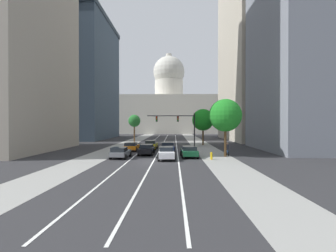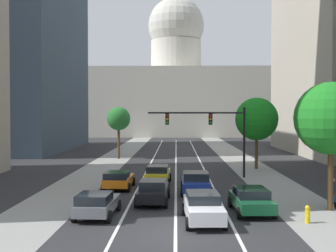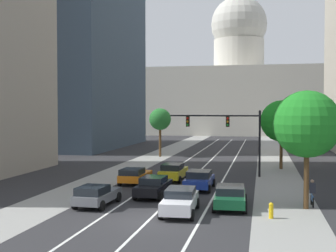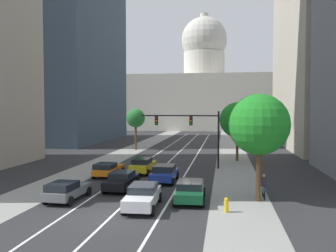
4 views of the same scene
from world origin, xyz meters
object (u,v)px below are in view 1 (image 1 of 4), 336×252
Objects in this scene: car_yellow at (151,145)px; traffic_signal_mast at (179,123)px; car_blue at (168,147)px; fire_hydrant at (211,156)px; car_gray at (120,152)px; car_white at (166,153)px; car_green at (189,151)px; capitol_building at (169,109)px; car_orange at (132,146)px; street_tree_mid_right at (225,115)px; street_tree_mid_left at (134,121)px; street_tree_near_right at (203,120)px; cyclist at (228,149)px; car_black at (147,149)px.

traffic_signal_mast reaches higher than car_yellow.
car_blue reaches higher than fire_hydrant.
fire_hydrant is (10.81, -1.11, -0.26)m from car_gray.
car_gray is at bearing 77.88° from car_white.
car_green is (5.58, -9.92, -0.05)m from car_yellow.
capitol_building reaches higher than car_green.
car_yellow is at bearing 123.26° from fire_hydrant.
car_gray is 1.01× the size of car_blue.
car_yellow is at bearing -49.22° from car_orange.
street_tree_mid_right reaches higher than car_white.
street_tree_mid_left is (-8.37, 23.30, 4.08)m from car_blue.
capitol_building reaches higher than street_tree_near_right.
car_white is (-2.79, -2.14, 0.03)m from car_green.
cyclist is at bearing -63.47° from traffic_signal_mast.
car_blue is 0.59× the size of street_tree_near_right.
car_black is 10.69m from cyclist.
car_black is 9.45m from fire_hydrant.
car_yellow is 20.66m from street_tree_mid_left.
car_yellow is at bearing 51.02° from cyclist.
fire_hydrant is (8.02, -12.22, -0.32)m from car_yellow.
street_tree_mid_right is (5.66, -12.99, 0.83)m from traffic_signal_mast.
car_white reaches higher than car_blue.
car_green is 31.71m from street_tree_mid_left.
car_black is at bearing 141.43° from car_blue.
fire_hydrant is at bearing -93.61° from street_tree_near_right.
car_green is at bearing -154.71° from car_blue.
car_yellow is 1.00× the size of car_green.
car_yellow reaches higher than fire_hydrant.
car_green is 14.20m from traffic_signal_mast.
car_blue is 15.81m from street_tree_near_right.
traffic_signal_mast is 14.11m from cyclist.
car_black is 7.22m from car_yellow.
car_yellow is at bearing -74.02° from street_tree_mid_left.
car_white is at bearing -89.14° from capitol_building.
street_tree_near_right is (6.63, 21.97, 4.18)m from car_white.
car_green reaches higher than car_orange.
car_blue is at bearing -37.79° from car_black.
cyclist reaches higher than car_gray.
car_orange is at bearing 31.05° from car_black.
fire_hydrant is at bearing -125.76° from street_tree_mid_right.
street_tree_mid_right reaches higher than traffic_signal_mast.
street_tree_mid_left is at bearing 118.76° from street_tree_mid_right.
car_blue reaches higher than car_green.
car_blue is 9.91m from fire_hydrant.
capitol_building is 88.38m from car_black.
traffic_signal_mast is 18.68m from street_tree_mid_left.
car_white is 5.21× the size of fire_hydrant.
car_white reaches higher than car_green.
traffic_signal_mast is 14.20m from street_tree_mid_right.
street_tree_mid_right reaches higher than street_tree_mid_left.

